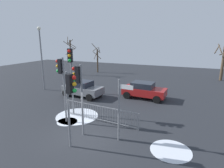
% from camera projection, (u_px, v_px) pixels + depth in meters
% --- Properties ---
extents(ground_plane, '(60.00, 60.00, 0.00)m').
position_uv_depth(ground_plane, '(84.00, 136.00, 10.13)').
color(ground_plane, '#26282D').
extents(traffic_light_rear_left, '(0.39, 0.54, 4.74)m').
position_uv_depth(traffic_light_rear_left, '(71.00, 66.00, 12.21)').
color(traffic_light_rear_left, slate).
rests_on(traffic_light_rear_left, ground).
extents(traffic_light_foreground_left, '(0.57, 0.32, 4.17)m').
position_uv_depth(traffic_light_foreground_left, '(62.00, 75.00, 11.27)').
color(traffic_light_foreground_left, slate).
rests_on(traffic_light_foreground_left, ground).
extents(traffic_light_mid_left, '(0.57, 0.32, 3.81)m').
position_uv_depth(traffic_light_mid_left, '(70.00, 93.00, 8.44)').
color(traffic_light_mid_left, slate).
rests_on(traffic_light_mid_left, ground).
extents(traffic_light_rear_right, '(0.57, 0.33, 3.98)m').
position_uv_depth(traffic_light_rear_right, '(79.00, 84.00, 9.65)').
color(traffic_light_rear_right, slate).
rests_on(traffic_light_rear_right, ground).
extents(direction_sign_post, '(0.79, 0.11, 3.32)m').
position_uv_depth(direction_sign_post, '(120.00, 108.00, 9.27)').
color(direction_sign_post, slate).
rests_on(direction_sign_post, ground).
extents(pedestrian_guard_railing, '(5.29, 0.46, 1.07)m').
position_uv_depth(pedestrian_guard_railing, '(100.00, 114.00, 11.81)').
color(pedestrian_guard_railing, slate).
rests_on(pedestrian_guard_railing, ground).
extents(car_grey_near, '(3.94, 2.22, 1.47)m').
position_uv_depth(car_grey_near, '(82.00, 88.00, 17.06)').
color(car_grey_near, slate).
rests_on(car_grey_near, ground).
extents(car_red_far, '(3.90, 2.13, 1.47)m').
position_uv_depth(car_red_far, '(144.00, 90.00, 16.51)').
color(car_red_far, maroon).
rests_on(car_red_far, ground).
extents(street_lamp, '(0.36, 0.36, 6.45)m').
position_uv_depth(street_lamp, '(41.00, 52.00, 18.53)').
color(street_lamp, slate).
rests_on(street_lamp, ground).
extents(bare_tree_left, '(2.31, 2.28, 5.50)m').
position_uv_depth(bare_tree_left, '(223.00, 61.00, 23.31)').
color(bare_tree_left, '#473828').
rests_on(bare_tree_left, ground).
extents(bare_tree_centre, '(1.49, 1.48, 4.63)m').
position_uv_depth(bare_tree_centre, '(97.00, 59.00, 29.21)').
color(bare_tree_centre, '#473828').
rests_on(bare_tree_centre, ground).
extents(bare_tree_right, '(2.14, 2.16, 5.60)m').
position_uv_depth(bare_tree_right, '(71.00, 56.00, 27.13)').
color(bare_tree_right, '#473828').
rests_on(bare_tree_right, ground).
extents(snow_patch_kerb, '(2.93, 2.93, 0.01)m').
position_uv_depth(snow_patch_kerb, '(77.00, 116.00, 12.77)').
color(snow_patch_kerb, silver).
rests_on(snow_patch_kerb, ground).
extents(snow_patch_island, '(1.32, 1.32, 0.01)m').
position_uv_depth(snow_patch_island, '(67.00, 122.00, 11.88)').
color(snow_patch_island, silver).
rests_on(snow_patch_island, ground).
extents(snow_patch_verge, '(1.97, 1.97, 0.01)m').
position_uv_depth(snow_patch_verge, '(171.00, 151.00, 8.80)').
color(snow_patch_verge, silver).
rests_on(snow_patch_verge, ground).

